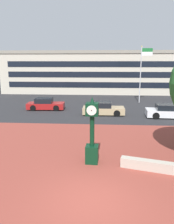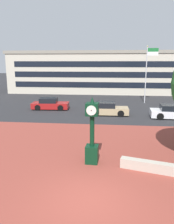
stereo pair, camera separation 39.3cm
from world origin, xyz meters
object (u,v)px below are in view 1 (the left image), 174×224
object	(u,v)px
flagpole_primary	(142,70)
civic_building	(92,71)
street_clock	(92,135)
car_street_distant	(103,109)
car_street_mid	(45,104)
car_street_near	(168,112)

from	to	relation	value
flagpole_primary	civic_building	xyz separation A→B (m)	(-6.95, 12.69, -0.71)
flagpole_primary	civic_building	bearing A→B (deg)	118.69
street_clock	car_street_distant	bearing A→B (deg)	90.14
car_street_mid	civic_building	world-z (taller)	civic_building
street_clock	car_street_distant	distance (m)	11.38
car_street_distant	car_street_near	bearing A→B (deg)	81.71
car_street_mid	car_street_near	bearing A→B (deg)	73.95
street_clock	car_street_mid	xyz separation A→B (m)	(-5.86, 13.42, -0.93)
car_street_distant	flagpole_primary	xyz separation A→B (m)	(4.90, 7.37, 3.66)
street_clock	flagpole_primary	distance (m)	19.67
street_clock	civic_building	xyz separation A→B (m)	(-1.48, 31.39, 2.02)
car_street_near	flagpole_primary	bearing A→B (deg)	-167.77
car_street_distant	flagpole_primary	size ratio (longest dim) A/B	0.58
car_street_near	car_street_distant	xyz separation A→B (m)	(-6.22, 0.78, -0.00)
street_clock	car_street_near	size ratio (longest dim) A/B	0.82
car_street_distant	flagpole_primary	distance (m)	9.58
car_street_mid	flagpole_primary	world-z (taller)	flagpole_primary
car_street_near	car_street_distant	size ratio (longest dim) A/B	1.02
street_clock	civic_building	distance (m)	31.49
street_clock	flagpole_primary	bearing A→B (deg)	76.71
car_street_near	car_street_mid	distance (m)	12.97
street_clock	car_street_mid	world-z (taller)	street_clock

